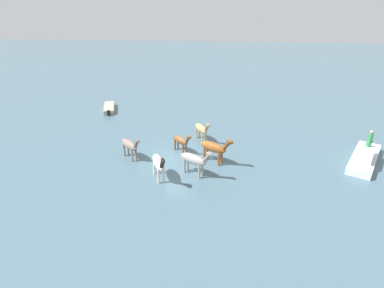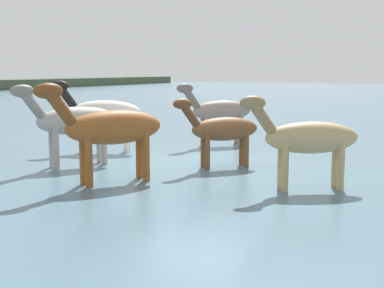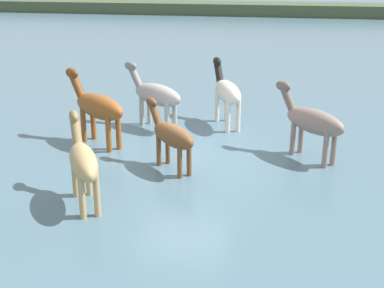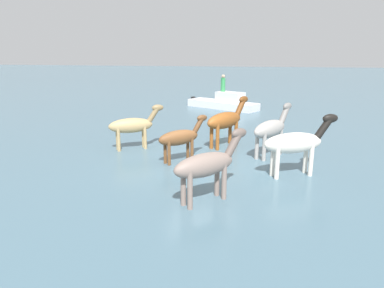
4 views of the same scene
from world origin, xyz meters
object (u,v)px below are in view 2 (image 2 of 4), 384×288
horse_mid_herd (74,121)px  horse_dun_straggler (110,128)px  horse_dark_mare (219,111)px  horse_rear_stallion (222,129)px  horse_chestnut_trailing (102,113)px  horse_pinto_flank (307,138)px

horse_mid_herd → horse_dun_straggler: horse_dun_straggler is taller
horse_dark_mare → horse_dun_straggler: bearing=44.5°
horse_dark_mare → horse_rear_stallion: 3.76m
horse_dark_mare → horse_mid_herd: bearing=23.2°
horse_mid_herd → horse_dun_straggler: size_ratio=0.97×
horse_mid_herd → horse_dun_straggler: bearing=90.1°
horse_chestnut_trailing → horse_dark_mare: horse_chestnut_trailing is taller
horse_rear_stallion → horse_dun_straggler: size_ratio=0.72×
horse_dark_mare → horse_rear_stallion: size_ratio=1.15×
horse_pinto_flank → horse_chestnut_trailing: bearing=-50.2°
horse_pinto_flank → horse_rear_stallion: horse_pinto_flank is taller
horse_chestnut_trailing → horse_rear_stallion: horse_chestnut_trailing is taller
horse_mid_herd → horse_dark_mare: horse_mid_herd is taller
horse_pinto_flank → horse_chestnut_trailing: (2.19, 6.38, 0.11)m
horse_mid_herd → horse_chestnut_trailing: bearing=-128.8°
horse_mid_herd → horse_rear_stallion: (1.34, -3.31, -0.18)m
horse_rear_stallion → horse_dun_straggler: 2.92m
horse_pinto_flank → horse_mid_herd: 5.65m
horse_pinto_flank → horse_dun_straggler: horse_dun_straggler is taller
horse_pinto_flank → horse_mid_herd: (0.02, 5.65, 0.09)m
horse_pinto_flank → horse_mid_herd: horse_mid_herd is taller
horse_pinto_flank → horse_dun_straggler: bearing=-14.0°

